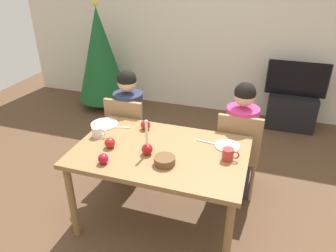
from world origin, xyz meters
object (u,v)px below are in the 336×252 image
chair_left (129,131)px  bowl_walnuts (165,161)px  christmas_tree (100,55)px  apple_near_candle (110,143)px  tv (297,79)px  dining_table (161,158)px  person_right_child (239,142)px  person_left_child (130,125)px  mug_left (98,132)px  chair_right (238,149)px  tv_stand (291,111)px  candle_centerpiece (147,147)px  plate_left (104,124)px  mug_right (228,154)px  apple_by_right_mug (103,159)px  apple_by_left_plate (146,125)px  plate_right (227,146)px

chair_left → bowl_walnuts: size_ratio=5.54×
christmas_tree → apple_near_candle: 2.58m
tv → dining_table: bearing=-116.1°
person_right_child → bowl_walnuts: size_ratio=7.21×
person_right_child → person_left_child: bearing=180.0°
dining_table → person_left_child: bearing=131.7°
person_left_child → mug_left: 0.64m
chair_right → tv_stand: (0.55, 1.69, -0.27)m
chair_right → candle_centerpiece: candle_centerpiece is taller
plate_left → christmas_tree: bearing=119.5°
tv → mug_right: (-0.59, -2.27, 0.09)m
candle_centerpiece → mug_left: 0.53m
mug_right → bowl_walnuts: (-0.45, -0.21, -0.02)m
christmas_tree → apple_near_candle: christmas_tree is taller
chair_left → person_left_child: size_ratio=0.77×
dining_table → chair_right: bearing=46.5°
christmas_tree → mug_right: christmas_tree is taller
person_right_child → plate_left: 1.30m
chair_right → apple_by_right_mug: 1.33m
candle_centerpiece → christmas_tree: bearing=126.2°
tv_stand → plate_left: (-1.78, -2.04, 0.52)m
candle_centerpiece → apple_near_candle: size_ratio=3.39×
chair_left → person_right_child: bearing=1.6°
tv_stand → mug_left: size_ratio=4.89×
tv → person_right_child: bearing=-108.4°
dining_table → tv_stand: 2.60m
chair_right → tv_stand: chair_right is taller
bowl_walnuts → apple_near_candle: apple_near_candle is taller
bowl_walnuts → chair_right: bearing=58.5°
person_left_child → apple_by_right_mug: 1.00m
apple_near_candle → apple_by_right_mug: apple_near_candle is taller
apple_near_candle → chair_right: bearing=35.4°
dining_table → bowl_walnuts: bearing=-61.6°
chair_left → apple_by_left_plate: chair_left is taller
candle_centerpiece → mug_right: candle_centerpiece is taller
christmas_tree → mug_left: 2.37m
chair_right → person_left_child: bearing=178.4°
mug_right → apple_by_right_mug: mug_right is taller
person_left_child → plate_left: person_left_child is taller
tv_stand → candle_centerpiece: 2.74m
chair_left → person_right_child: 1.15m
person_right_child → christmas_tree: christmas_tree is taller
mug_right → apple_near_candle: 0.96m
plate_right → chair_right: bearing=80.1°
plate_right → dining_table: bearing=-156.6°
chair_right → mug_right: (-0.03, -0.58, 0.29)m
mug_right → mug_left: bearing=179.2°
person_right_child → apple_by_left_plate: person_right_child is taller
mug_left → apple_by_right_mug: (0.25, -0.36, -0.01)m
person_right_child → candle_centerpiece: bearing=-132.0°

